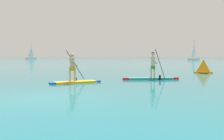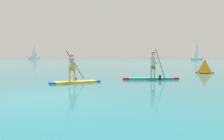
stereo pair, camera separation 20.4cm
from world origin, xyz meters
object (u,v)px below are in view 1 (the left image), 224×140
at_px(race_marker_buoy, 203,67).
at_px(sailboat_right_horizon, 194,57).
at_px(paddleboarder_mid_center, 75,77).
at_px(paddleboarder_far_right, 151,75).
at_px(sailboat_left_horizon, 31,57).

height_order(race_marker_buoy, sailboat_right_horizon, sailboat_right_horizon).
distance_m(paddleboarder_mid_center, race_marker_buoy, 13.11).
xyz_separation_m(paddleboarder_mid_center, paddleboarder_far_right, (4.71, 1.97, -0.04)).
bearing_deg(race_marker_buoy, sailboat_left_horizon, 114.90).
bearing_deg(paddleboarder_far_right, sailboat_right_horizon, 64.39).
bearing_deg(race_marker_buoy, paddleboarder_far_right, -133.06).
height_order(paddleboarder_mid_center, sailboat_left_horizon, sailboat_left_horizon).
xyz_separation_m(paddleboarder_mid_center, sailboat_left_horizon, (-26.24, 86.89, 0.42)).
bearing_deg(sailboat_right_horizon, race_marker_buoy, -149.85).
bearing_deg(sailboat_left_horizon, sailboat_right_horizon, -69.77).
height_order(paddleboarder_mid_center, sailboat_right_horizon, sailboat_right_horizon).
relative_size(paddleboarder_far_right, race_marker_buoy, 2.11).
bearing_deg(sailboat_right_horizon, paddleboarder_mid_center, -155.55).
distance_m(paddleboarder_far_right, sailboat_left_horizon, 90.38).
height_order(paddleboarder_far_right, sailboat_left_horizon, sailboat_left_horizon).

